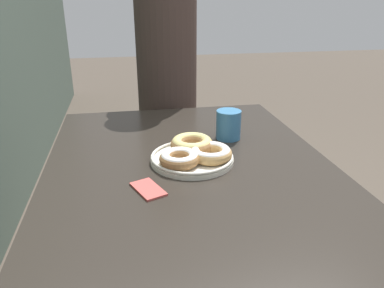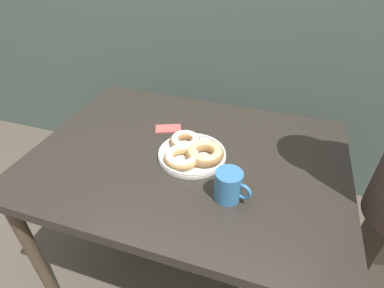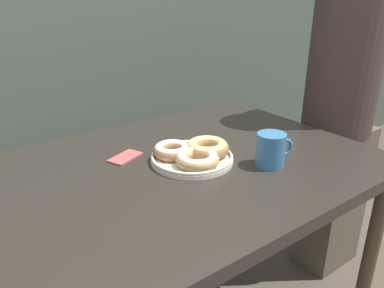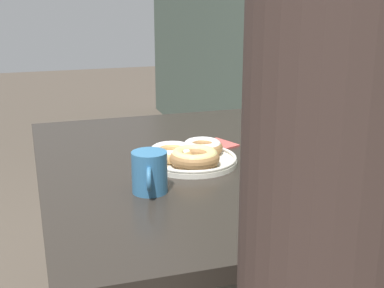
# 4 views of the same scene
# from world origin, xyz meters

# --- Properties ---
(dining_table) EXTENTS (1.20, 0.88, 0.77)m
(dining_table) POSITION_xyz_m (0.00, 0.24, 0.69)
(dining_table) COLOR #28231E
(dining_table) RESTS_ON ground_plane
(donut_plate) EXTENTS (0.28, 0.28, 0.06)m
(donut_plate) POSITION_xyz_m (0.02, 0.23, 0.80)
(donut_plate) COLOR silver
(donut_plate) RESTS_ON dining_table
(coffee_mug) EXTENTS (0.12, 0.09, 0.10)m
(coffee_mug) POSITION_xyz_m (0.20, 0.07, 0.82)
(coffee_mug) COLOR teal
(coffee_mug) RESTS_ON dining_table
(napkin) EXTENTS (0.13, 0.10, 0.01)m
(napkin) POSITION_xyz_m (-0.14, 0.38, 0.77)
(napkin) COLOR #BC4C47
(napkin) RESTS_ON dining_table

